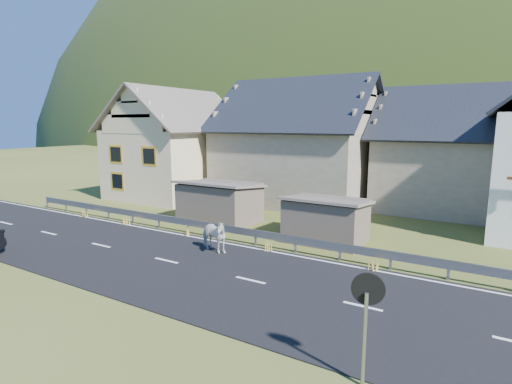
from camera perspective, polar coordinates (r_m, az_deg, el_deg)
The scene contains 13 objects.
ground at distance 16.79m, azimuth -12.68°, elevation -9.67°, with size 160.00×160.00×0.00m, color #373E13.
road at distance 16.78m, azimuth -12.68°, elevation -9.60°, with size 60.00×7.00×0.04m, color black.
lane_markings at distance 16.77m, azimuth -12.69°, elevation -9.52°, with size 60.00×6.60×0.01m, color silver.
guardrail at distance 19.32m, azimuth -5.21°, elevation -5.13°, with size 28.10×0.09×0.75m.
shed_left at distance 22.57m, azimuth -5.15°, elevation -1.55°, with size 4.30×3.30×2.40m, color brown.
shed_right at distance 19.12m, azimuth 9.98°, elevation -4.04°, with size 3.80×2.90×2.20m, color brown.
house_cream at distance 31.47m, azimuth -11.25°, elevation 7.48°, with size 7.80×9.80×8.30m.
house_stone_a at distance 29.02m, azimuth 6.36°, elevation 7.98°, with size 10.80×9.80×8.90m.
house_stone_b at distance 28.50m, azimuth 26.85°, elevation 6.16°, with size 9.80×8.80×8.10m.
mountain at distance 193.19m, azimuth 28.71°, elevation 0.99°, with size 440.00×280.00×260.00m, color #2C3816.
conifer_patch at distance 138.19m, azimuth 2.28°, elevation 9.98°, with size 76.00×50.00×28.00m, color black.
horse at distance 17.39m, azimuth -6.22°, elevation -6.13°, with size 1.73×0.79×1.47m, color silver.
traffic_mirror at distance 8.88m, azimuth 15.60°, elevation -15.15°, with size 0.68×0.26×2.50m.
Camera 1 is at (11.02, -11.40, 5.52)m, focal length 28.00 mm.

